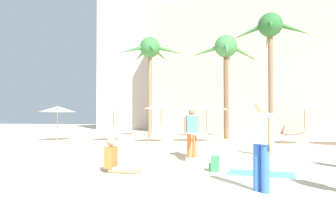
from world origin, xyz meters
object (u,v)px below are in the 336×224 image
Objects in this scene: cafe_umbrella_3 at (161,106)px; person_near_left at (261,141)px; person_mid_center at (266,131)px; beach_towel at (261,174)px; backpack at (215,164)px; palm_tree_left at (150,53)px; person_far_left at (116,160)px; cafe_umbrella_4 at (304,106)px; person_far_right at (191,132)px; cafe_umbrella_5 at (114,107)px; cafe_umbrella_0 at (206,106)px; cafe_umbrella_1 at (58,109)px; palm_tree_far_left at (270,33)px; palm_tree_right at (226,53)px.

cafe_umbrella_3 reaches higher than person_near_left.
person_near_left is at bearing -149.03° from person_mid_center.
beach_towel is 1.21m from backpack.
beach_towel is 2.21m from person_near_left.
palm_tree_left is 8.05× the size of person_far_left.
cafe_umbrella_4 is at bearing -105.75° from backpack.
beach_towel is at bearing -165.22° from person_far_right.
cafe_umbrella_5 is (-11.18, 0.43, 0.05)m from cafe_umbrella_4.
person_far_left is (4.29, -10.36, -1.85)m from cafe_umbrella_5.
cafe_umbrella_1 is (-9.37, -0.77, -0.14)m from cafe_umbrella_0.
palm_tree_left is 3.19× the size of cafe_umbrella_3.
cafe_umbrella_5 is at bearing 16.17° from person_far_right.
cafe_umbrella_4 is (1.22, -4.19, -5.19)m from palm_tree_far_left.
cafe_umbrella_3 is 7.15m from person_far_right.
cafe_umbrella_3 is at bearing 117.44° from beach_towel.
palm_tree_far_left is 8.67m from palm_tree_left.
palm_tree_left reaches higher than person_far_left.
palm_tree_left is 17.81m from person_near_left.
person_near_left is 1.05× the size of person_mid_center.
person_far_right is 1.61× the size of person_near_left.
palm_tree_far_left is 1.20× the size of palm_tree_right.
palm_tree_far_left is 3.58× the size of cafe_umbrella_5.
cafe_umbrella_0 is at bearing -23.30° from person_far_right.
cafe_umbrella_5 reaches higher than backpack.
palm_tree_far_left is 1.16× the size of palm_tree_left.
cafe_umbrella_5 is at bearing 129.29° from beach_towel.
cafe_umbrella_3 is at bearing 0.64° from cafe_umbrella_1.
palm_tree_left is 15.78m from person_far_left.
palm_tree_far_left reaches higher than cafe_umbrella_3.
cafe_umbrella_1 is 14.88m from beach_towel.
cafe_umbrella_0 is 1.50× the size of person_mid_center.
person_near_left is 5.97m from person_mid_center.
person_mid_center is (5.38, -5.30, -1.24)m from cafe_umbrella_3.
cafe_umbrella_5 reaches higher than person_far_right.
cafe_umbrella_0 reaches higher than cafe_umbrella_1.
cafe_umbrella_1 is 6.75m from cafe_umbrella_3.
cafe_umbrella_5 is 14.20m from person_near_left.
beach_towel is (8.02, -9.80, -2.17)m from cafe_umbrella_5.
person_far_right is at bearing 68.63° from person_near_left.
palm_tree_right is 3.25× the size of cafe_umbrella_1.
cafe_umbrella_0 is 1.15× the size of cafe_umbrella_1.
palm_tree_right is at bearing 46.46° from cafe_umbrella_3.
cafe_umbrella_0 is 1.43× the size of person_near_left.
person_near_left is at bearing -44.42° from cafe_umbrella_1.
person_far_left is at bearing -124.73° from cafe_umbrella_4.
cafe_umbrella_4 is 5.53× the size of backpack.
cafe_umbrella_4 is 12.23m from person_far_left.
person_near_left reaches higher than backpack.
person_far_left is (-2.55, -0.69, 0.13)m from backpack.
person_mid_center is at bearing -65.34° from cafe_umbrella_0.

